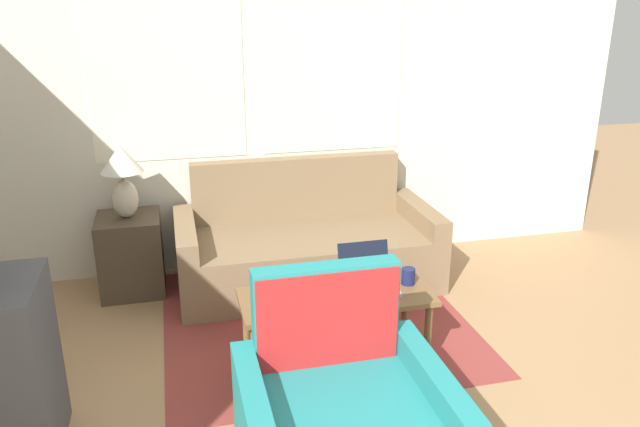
% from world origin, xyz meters
% --- Properties ---
extents(wall_back, '(5.91, 0.06, 2.60)m').
position_xyz_m(wall_back, '(-0.00, 3.77, 1.31)').
color(wall_back, silver).
rests_on(wall_back, ground_plane).
extents(rug, '(1.97, 1.92, 0.01)m').
position_xyz_m(rug, '(0.15, 2.70, 0.00)').
color(rug, brown).
rests_on(rug, ground_plane).
extents(couch, '(1.89, 0.87, 0.88)m').
position_xyz_m(couch, '(0.23, 3.33, 0.26)').
color(couch, '#846B4C').
rests_on(couch, ground_plane).
extents(side_table, '(0.44, 0.44, 0.57)m').
position_xyz_m(side_table, '(-1.04, 3.45, 0.29)').
color(side_table, '#4C3D2D').
rests_on(side_table, ground_plane).
extents(table_lamp, '(0.29, 0.29, 0.52)m').
position_xyz_m(table_lamp, '(-1.04, 3.45, 0.90)').
color(table_lamp, beige).
rests_on(table_lamp, side_table).
extents(coffee_table, '(1.09, 0.46, 0.45)m').
position_xyz_m(coffee_table, '(0.15, 2.15, 0.40)').
color(coffee_table, brown).
rests_on(coffee_table, ground_plane).
extents(laptop, '(0.30, 0.29, 0.24)m').
position_xyz_m(laptop, '(0.35, 2.20, 0.51)').
color(laptop, '#B7B7BC').
rests_on(laptop, coffee_table).
extents(cup_navy, '(0.08, 0.08, 0.10)m').
position_xyz_m(cup_navy, '(0.00, 2.00, 0.50)').
color(cup_navy, teal).
rests_on(cup_navy, coffee_table).
extents(cup_yellow, '(0.08, 0.08, 0.10)m').
position_xyz_m(cup_yellow, '(0.59, 2.19, 0.50)').
color(cup_yellow, '#191E4C').
rests_on(cup_yellow, coffee_table).
extents(cup_white, '(0.09, 0.09, 0.08)m').
position_xyz_m(cup_white, '(-0.18, 2.28, 0.49)').
color(cup_white, '#191E4C').
rests_on(cup_white, coffee_table).
extents(snack_bowl, '(0.20, 0.20, 0.07)m').
position_xyz_m(snack_bowl, '(-0.12, 2.13, 0.49)').
color(snack_bowl, '#B23D38').
rests_on(snack_bowl, coffee_table).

